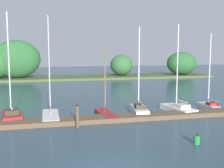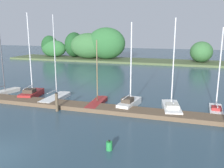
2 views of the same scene
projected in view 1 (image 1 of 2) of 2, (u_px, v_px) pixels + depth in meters
name	position (u px, v px, depth m)	size (l,w,h in m)	color
dock_pier	(82.00, 120.00, 21.19)	(27.88, 1.80, 0.35)	brown
far_shore	(34.00, 65.00, 51.09)	(59.20, 8.41, 7.14)	#4C5B38
sailboat_2	(11.00, 114.00, 21.89)	(1.87, 3.63, 8.25)	maroon
sailboat_3	(51.00, 114.00, 22.27)	(1.24, 4.40, 8.02)	white
sailboat_4	(105.00, 113.00, 22.95)	(1.21, 4.30, 5.80)	maroon
sailboat_5	(139.00, 109.00, 23.91)	(1.54, 3.68, 7.29)	white
sailboat_6	(177.00, 107.00, 24.77)	(1.99, 4.11, 7.60)	white
sailboat_7	(209.00, 104.00, 26.28)	(1.10, 3.20, 6.87)	white
mooring_piling_1	(77.00, 116.00, 19.73)	(0.28, 0.28, 1.58)	brown
channel_buoy_0	(197.00, 140.00, 16.26)	(0.36, 0.36, 0.63)	#23843D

